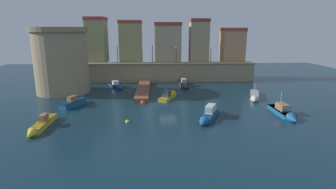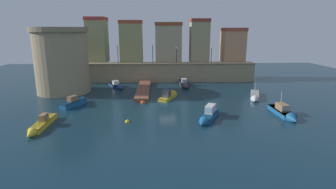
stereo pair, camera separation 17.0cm
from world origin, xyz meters
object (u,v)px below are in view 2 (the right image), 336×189
Objects in this scene: quay_lamp_1 at (153,51)px; mooring_buoy_1 at (127,122)px; moored_boat_7 at (40,125)px; moored_boat_2 at (118,86)px; quay_lamp_2 at (177,52)px; mooring_buoy_0 at (143,103)px; moored_boat_1 at (255,96)px; moored_boat_3 at (76,102)px; quay_lamp_0 at (118,51)px; moored_boat_4 at (170,95)px; moored_boat_6 at (184,84)px; moored_boat_5 at (285,113)px; moored_boat_0 at (208,116)px; fortress_tower at (62,60)px; quay_lamp_3 at (211,52)px.

quay_lamp_1 is 6.79× the size of mooring_buoy_1.
moored_boat_2 is at bearing 164.90° from moored_boat_7.
quay_lamp_2 is 27.43m from mooring_buoy_1.
moored_boat_7 reaches higher than mooring_buoy_1.
quay_lamp_2 is 19.12m from mooring_buoy_0.
moored_boat_1 is 1.28× the size of moored_boat_3.
moored_boat_2 is at bearing -84.89° from quay_lamp_0.
moored_boat_2 is at bearing -138.67° from quay_lamp_1.
moored_boat_4 reaches higher than moored_boat_7.
quay_lamp_2 reaches higher than moored_boat_6.
moored_boat_5 is 0.94× the size of moored_boat_7.
moored_boat_4 is (13.96, 4.11, -0.12)m from moored_boat_3.
mooring_buoy_0 is at bearing -110.36° from quay_lamp_2.
mooring_buoy_0 is at bearing -0.59° from moored_boat_2.
moored_boat_1 is at bearing 112.57° from moored_boat_7.
moored_boat_2 is at bearing -87.71° from moored_boat_6.
moored_boat_4 is at bearing -75.44° from moored_boat_1.
moored_boat_7 is at bearing -40.11° from moored_boat_6.
moored_boat_4 is at bearing -48.78° from moored_boat_3.
mooring_buoy_1 is (-9.86, -0.56, -0.48)m from moored_boat_0.
moored_boat_0 is 1.08× the size of moored_boat_2.
fortress_tower is 33.05m from moored_boat_1.
quay_lamp_2 reaches higher than moored_boat_4.
mooring_buoy_1 is at bearing -120.42° from quay_lamp_3.
moored_boat_4 reaches higher than mooring_buoy_0.
quay_lamp_0 is at bearing 48.17° from fortress_tower.
moored_boat_0 is at bearing 2.43° from moored_boat_6.
quay_lamp_2 is at bearing 73.25° from mooring_buoy_1.
fortress_tower reaches higher than mooring_buoy_1.
moored_boat_4 reaches higher than moored_boat_6.
quay_lamp_1 is at bearing -6.90° from moored_boat_3.
fortress_tower is 1.86× the size of moored_boat_2.
mooring_buoy_1 is at bearing -80.04° from quay_lamp_0.
quay_lamp_1 is at bearing 83.92° from mooring_buoy_1.
moored_boat_2 is 30.09m from moored_boat_5.
moored_boat_1 is 1.11× the size of moored_boat_4.
moored_boat_5 reaches higher than mooring_buoy_0.
moored_boat_7 is at bearing 155.58° from moored_boat_4.
moored_boat_1 is (9.43, 10.00, -0.13)m from moored_boat_0.
quay_lamp_2 reaches higher than moored_boat_5.
mooring_buoy_0 is (-8.46, 8.06, -0.48)m from moored_boat_0.
moored_boat_5 is (12.20, -24.22, -5.75)m from quay_lamp_2.
quay_lamp_3 is 30.31m from mooring_buoy_1.
moored_boat_5 is at bearing 3.92° from mooring_buoy_1.
moored_boat_6 reaches higher than mooring_buoy_0.
quay_lamp_3 is 17.66m from moored_boat_4.
mooring_buoy_0 is (9.73, 0.93, -0.52)m from moored_boat_3.
quay_lamp_1 is at bearing 30.90° from fortress_tower.
quay_lamp_0 reaches higher than mooring_buoy_1.
moored_boat_6 is (-10.99, 18.93, -0.01)m from moored_boat_5.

